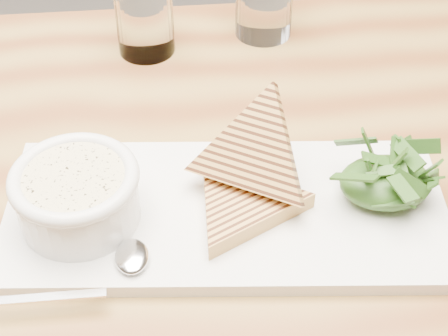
{
  "coord_description": "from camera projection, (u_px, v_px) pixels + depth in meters",
  "views": [
    {
      "loc": [
        0.17,
        -0.69,
        1.27
      ],
      "look_at": [
        0.23,
        -0.2,
        0.81
      ],
      "focal_mm": 55.0,
      "sensor_mm": 36.0,
      "label": 1
    }
  ],
  "objects": [
    {
      "name": "bowl_rim",
      "position": [
        74.0,
        178.0,
        0.64
      ],
      "size": [
        0.12,
        0.12,
        0.01
      ],
      "primitive_type": "torus",
      "color": "white",
      "rests_on": "soup_bowl"
    },
    {
      "name": "glass_near",
      "position": [
        144.0,
        12.0,
        0.89
      ],
      "size": [
        0.08,
        0.08,
        0.12
      ],
      "primitive_type": "cylinder",
      "color": "white",
      "rests_on": "table_top"
    },
    {
      "name": "arugula_pile",
      "position": [
        387.0,
        176.0,
        0.68
      ],
      "size": [
        0.11,
        0.1,
        0.05
      ],
      "primitive_type": null,
      "color": "#3D6C20",
      "rests_on": "platter"
    },
    {
      "name": "spoon_bowl",
      "position": [
        132.0,
        256.0,
        0.64
      ],
      "size": [
        0.03,
        0.04,
        0.01
      ],
      "primitive_type": "ellipsoid",
      "rotation": [
        0.0,
        0.0,
        -0.02
      ],
      "color": "silver",
      "rests_on": "platter"
    },
    {
      "name": "table_top",
      "position": [
        136.0,
        193.0,
        0.75
      ],
      "size": [
        1.12,
        0.76,
        0.04
      ],
      "primitive_type": "cube",
      "rotation": [
        0.0,
        0.0,
        -0.02
      ],
      "color": "olive",
      "rests_on": "ground"
    },
    {
      "name": "soup_bowl",
      "position": [
        78.0,
        200.0,
        0.66
      ],
      "size": [
        0.12,
        0.12,
        0.05
      ],
      "primitive_type": "cylinder",
      "color": "white",
      "rests_on": "platter"
    },
    {
      "name": "salad_base",
      "position": [
        385.0,
        182.0,
        0.69
      ],
      "size": [
        0.09,
        0.07,
        0.04
      ],
      "primitive_type": "ellipsoid",
      "color": "black",
      "rests_on": "platter"
    },
    {
      "name": "spoon_handle",
      "position": [
        45.0,
        298.0,
        0.6
      ],
      "size": [
        0.11,
        0.01,
        0.0
      ],
      "primitive_type": "cube",
      "rotation": [
        0.0,
        0.0,
        -0.02
      ],
      "color": "silver",
      "rests_on": "platter"
    },
    {
      "name": "soup",
      "position": [
        74.0,
        179.0,
        0.64
      ],
      "size": [
        0.1,
        0.1,
        0.01
      ],
      "primitive_type": "cylinder",
      "color": "beige",
      "rests_on": "soup_bowl"
    },
    {
      "name": "platter",
      "position": [
        226.0,
        212.0,
        0.7
      ],
      "size": [
        0.46,
        0.25,
        0.02
      ],
      "primitive_type": "cube",
      "rotation": [
        0.0,
        0.0,
        -0.11
      ],
      "color": "white",
      "rests_on": "table_top"
    },
    {
      "name": "sandwich_flat",
      "position": [
        242.0,
        204.0,
        0.68
      ],
      "size": [
        0.2,
        0.2,
        0.02
      ],
      "primitive_type": null,
      "rotation": [
        0.0,
        0.0,
        0.47
      ],
      "color": "tan",
      "rests_on": "platter"
    },
    {
      "name": "sandwich_lean",
      "position": [
        254.0,
        153.0,
        0.68
      ],
      "size": [
        0.21,
        0.21,
        0.16
      ],
      "primitive_type": null,
      "rotation": [
        0.82,
        0.0,
        -0.55
      ],
      "color": "tan",
      "rests_on": "sandwich_flat"
    },
    {
      "name": "table_leg_br",
      "position": [
        417.0,
        194.0,
        1.29
      ],
      "size": [
        0.06,
        0.06,
        0.72
      ],
      "primitive_type": "cylinder",
      "color": "olive",
      "rests_on": "ground"
    }
  ]
}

